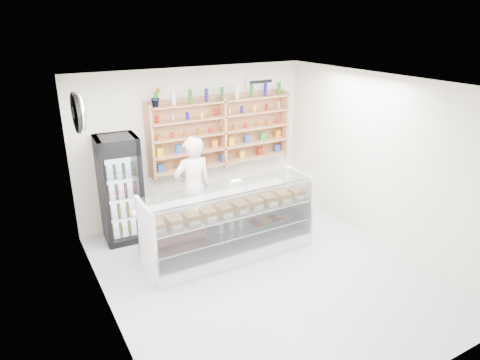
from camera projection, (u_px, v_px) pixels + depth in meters
room at (268, 187)px, 5.95m from camera, size 5.00×5.00×5.00m
display_counter at (229, 236)px, 6.84m from camera, size 2.74×0.82×1.19m
shop_worker at (193, 189)px, 7.20m from camera, size 0.66×0.44×1.81m
drinks_cooler at (121, 189)px, 7.15m from camera, size 0.70×0.68×1.83m
wall_shelving at (223, 132)px, 8.01m from camera, size 2.84×0.28×1.33m
potted_plant at (156, 97)px, 7.16m from camera, size 0.19×0.16×0.33m
security_mirror at (80, 113)px, 5.55m from camera, size 0.15×0.50×0.50m
wall_sign at (260, 82)px, 8.23m from camera, size 0.62×0.03×0.20m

